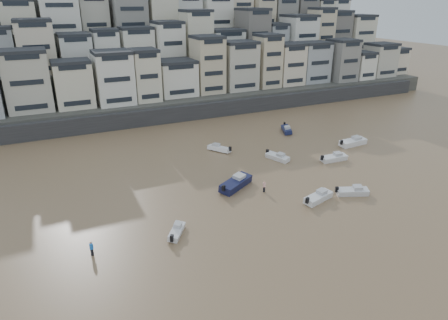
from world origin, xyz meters
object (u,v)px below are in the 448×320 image
boat_i (287,129)px  boat_b (353,191)px  boat_a (318,196)px  person_blue (92,248)px  boat_c (236,182)px  boat_e (278,156)px  boat_j (177,230)px  boat_d (334,157)px  boat_h (219,148)px  boat_g (353,141)px  person_pink (264,186)px

boat_i → boat_b: bearing=8.3°
boat_a → person_blue: bearing=163.1°
boat_a → boat_i: bearing=48.4°
person_blue → boat_c: bearing=21.0°
boat_e → boat_j: (-23.51, -15.01, -0.10)m
boat_j → boat_d: boat_d is taller
boat_e → boat_h: boat_e is taller
boat_e → boat_h: bearing=-157.3°
boat_g → person_blue: size_ratio=3.62×
boat_c → boat_j: bearing=-176.2°
boat_i → boat_h: size_ratio=1.08×
boat_j → person_pink: bearing=-36.1°
boat_g → boat_h: 25.60m
boat_g → boat_c: 29.20m
person_blue → boat_e: bearing=24.3°
boat_a → boat_j: size_ratio=1.27×
boat_a → boat_c: (-8.49, 8.55, 0.21)m
person_blue → boat_g: bearing=16.8°
boat_c → person_blue: size_ratio=3.92×
boat_j → boat_d: bearing=-37.4°
boat_d → boat_g: bearing=31.5°
boat_j → boat_i: (33.50, 27.37, 0.15)m
boat_a → person_pink: bearing=118.0°
boat_e → boat_a: bearing=-30.2°
boat_e → boat_d: boat_d is taller
boat_g → boat_d: (-8.37, -4.68, -0.15)m
boat_i → boat_b: (-7.40, -28.18, -0.05)m
boat_e → boat_d: (8.57, -4.51, 0.05)m
boat_e → boat_i: size_ratio=0.92×
boat_i → boat_h: bearing=-53.5°
boat_d → person_pink: (-16.95, -5.17, 0.16)m
boat_a → boat_h: 23.82m
boat_i → boat_b: 29.14m
boat_c → boat_h: bearing=43.7°
boat_e → boat_g: 16.94m
boat_g → person_pink: (-25.32, -9.85, 0.01)m
boat_h → person_blue: 34.73m
boat_b → person_pink: 12.57m
boat_d → person_blue: (-41.78, -10.48, 0.16)m
boat_a → boat_d: (11.53, 10.70, -0.01)m
boat_j → person_blue: size_ratio=2.38×
boat_a → person_blue: 30.25m
person_blue → person_pink: bearing=12.1°
boat_c → boat_h: size_ratio=1.41×
boat_e → boat_c: bearing=-79.0°
boat_j → boat_b: 26.11m
boat_e → boat_d: size_ratio=0.93×
person_pink → boat_c: bearing=135.5°
boat_j → person_blue: (-9.70, 0.02, 0.31)m
boat_j → boat_g: size_ratio=0.66×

